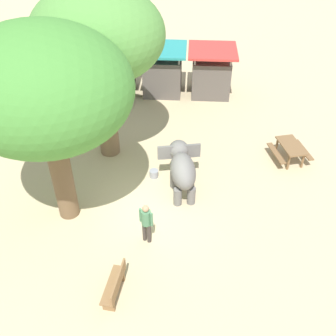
% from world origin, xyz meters
% --- Properties ---
extents(ground_plane, '(60.00, 60.00, 0.00)m').
position_xyz_m(ground_plane, '(0.00, 0.00, 0.00)').
color(ground_plane, tan).
extents(elephant, '(1.67, 2.52, 1.73)m').
position_xyz_m(elephant, '(1.14, 1.07, 1.10)').
color(elephant, slate).
rests_on(elephant, ground_plane).
extents(person_handler, '(0.47, 0.32, 1.62)m').
position_xyz_m(person_handler, '(0.06, -1.60, 0.95)').
color(person_handler, '#3F3833').
rests_on(person_handler, ground_plane).
extents(shade_tree_main, '(5.37, 4.92, 6.96)m').
position_xyz_m(shade_tree_main, '(-2.92, -0.45, 5.00)').
color(shade_tree_main, brown).
rests_on(shade_tree_main, ground_plane).
extents(shade_tree_secondary, '(4.97, 4.56, 7.01)m').
position_xyz_m(shade_tree_secondary, '(-2.10, 3.43, 5.14)').
color(shade_tree_secondary, brown).
rests_on(shade_tree_secondary, ground_plane).
extents(wooden_bench, '(0.57, 1.44, 0.88)m').
position_xyz_m(wooden_bench, '(-0.64, -3.77, 0.47)').
color(wooden_bench, olive).
rests_on(wooden_bench, ground_plane).
extents(picnic_table_near, '(1.82, 1.83, 0.78)m').
position_xyz_m(picnic_table_near, '(5.68, 3.30, 0.59)').
color(picnic_table_near, brown).
rests_on(picnic_table_near, ground_plane).
extents(market_stall_blue, '(2.50, 2.50, 2.52)m').
position_xyz_m(market_stall_blue, '(-5.38, 9.12, 1.14)').
color(market_stall_blue, '#59514C').
rests_on(market_stall_blue, ground_plane).
extents(market_stall_green, '(2.50, 2.50, 2.52)m').
position_xyz_m(market_stall_green, '(-2.78, 9.12, 1.14)').
color(market_stall_green, '#59514C').
rests_on(market_stall_green, ground_plane).
extents(market_stall_teal, '(2.50, 2.50, 2.52)m').
position_xyz_m(market_stall_teal, '(-0.18, 9.12, 1.14)').
color(market_stall_teal, '#59514C').
rests_on(market_stall_teal, ground_plane).
extents(market_stall_red, '(2.50, 2.50, 2.52)m').
position_xyz_m(market_stall_red, '(2.42, 9.12, 1.14)').
color(market_stall_red, '#59514C').
rests_on(market_stall_red, ground_plane).
extents(feed_bucket, '(0.36, 0.36, 0.32)m').
position_xyz_m(feed_bucket, '(-0.01, 1.80, 0.16)').
color(feed_bucket, gray).
rests_on(feed_bucket, ground_plane).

